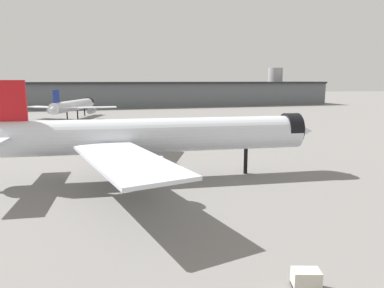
{
  "coord_description": "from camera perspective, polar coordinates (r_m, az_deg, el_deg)",
  "views": [
    {
      "loc": [
        -3.27,
        -64.86,
        18.16
      ],
      "look_at": [
        7.53,
        -0.62,
        6.25
      ],
      "focal_mm": 32.93,
      "sensor_mm": 36.0,
      "label": 1
    }
  ],
  "objects": [
    {
      "name": "service_truck_front",
      "position": [
        103.58,
        0.09,
        1.16
      ],
      "size": [
        5.93,
        3.83,
        3.0
      ],
      "rotation": [
        0.0,
        0.0,
        5.99
      ],
      "color": "black",
      "rests_on": "ground"
    },
    {
      "name": "terminal_building",
      "position": [
        247.28,
        -6.41,
        8.07
      ],
      "size": [
        260.31,
        57.1,
        26.9
      ],
      "rotation": [
        0.0,
        0.0,
        0.09
      ],
      "color": "slate",
      "rests_on": "ground"
    },
    {
      "name": "ground",
      "position": [
        67.43,
        -6.44,
        -5.33
      ],
      "size": [
        900.0,
        900.0,
        0.0
      ],
      "primitive_type": "plane",
      "color": "slate"
    },
    {
      "name": "airliner_near_gate",
      "position": [
        64.95,
        -7.14,
        1.27
      ],
      "size": [
        65.32,
        59.78,
        18.12
      ],
      "rotation": [
        0.0,
        0.0,
        0.02
      ],
      "color": "silver",
      "rests_on": "ground"
    },
    {
      "name": "airliner_far_taxiway",
      "position": [
        175.69,
        -18.66,
        5.9
      ],
      "size": [
        42.06,
        47.02,
        13.96
      ],
      "rotation": [
        0.0,
        0.0,
        1.33
      ],
      "color": "silver",
      "rests_on": "ground"
    },
    {
      "name": "baggage_cart_trailing",
      "position": [
        34.47,
        17.99,
        -20.08
      ],
      "size": [
        2.63,
        2.26,
        1.82
      ],
      "rotation": [
        0.0,
        0.0,
        2.96
      ],
      "color": "black",
      "rests_on": "ground"
    }
  ]
}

